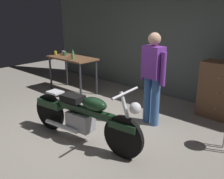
{
  "coord_description": "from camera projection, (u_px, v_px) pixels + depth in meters",
  "views": [
    {
      "loc": [
        2.99,
        -2.53,
        2.05
      ],
      "look_at": [
        0.06,
        0.7,
        0.65
      ],
      "focal_mm": 40.5,
      "sensor_mm": 36.0,
      "label": 1
    }
  ],
  "objects": [
    {
      "name": "mug_white_ceramic",
      "position": [
        63.0,
        53.0,
        6.63
      ],
      "size": [
        0.11,
        0.08,
        0.1
      ],
      "color": "white",
      "rests_on": "workbench"
    },
    {
      "name": "bottle",
      "position": [
        73.0,
        55.0,
        5.98
      ],
      "size": [
        0.06,
        0.06,
        0.24
      ],
      "color": "#4C8C4C",
      "rests_on": "workbench"
    },
    {
      "name": "mug_yellow_tall",
      "position": [
        56.0,
        53.0,
        6.56
      ],
      "size": [
        0.1,
        0.07,
        0.1
      ],
      "color": "yellow",
      "rests_on": "workbench"
    },
    {
      "name": "person_standing",
      "position": [
        153.0,
        75.0,
        4.47
      ],
      "size": [
        0.56,
        0.29,
        1.67
      ],
      "rotation": [
        0.0,
        0.0,
        2.93
      ],
      "color": "#375D9B",
      "rests_on": "ground_plane"
    },
    {
      "name": "workbench",
      "position": [
        72.0,
        62.0,
        6.31
      ],
      "size": [
        1.3,
        0.64,
        0.9
      ],
      "color": "brown",
      "rests_on": "ground_plane"
    },
    {
      "name": "wooden_dresser",
      "position": [
        222.0,
        91.0,
        4.84
      ],
      "size": [
        0.8,
        0.47,
        1.1
      ],
      "color": "brown",
      "rests_on": "ground_plane"
    },
    {
      "name": "back_wall",
      "position": [
        171.0,
        31.0,
        5.82
      ],
      "size": [
        8.0,
        0.12,
        3.1
      ],
      "primitive_type": "cube",
      "color": "#56605B",
      "rests_on": "ground_plane"
    },
    {
      "name": "mug_orange_travel",
      "position": [
        73.0,
        56.0,
        6.25
      ],
      "size": [
        0.1,
        0.07,
        0.09
      ],
      "color": "orange",
      "rests_on": "workbench"
    },
    {
      "name": "motorcycle",
      "position": [
        83.0,
        116.0,
        3.95
      ],
      "size": [
        2.18,
        0.63,
        1.0
      ],
      "rotation": [
        0.0,
        0.0,
        0.11
      ],
      "color": "black",
      "rests_on": "ground_plane"
    },
    {
      "name": "ground_plane",
      "position": [
        82.0,
        134.0,
        4.32
      ],
      "size": [
        12.0,
        12.0,
        0.0
      ],
      "primitive_type": "plane",
      "color": "gray"
    },
    {
      "name": "mug_green_speckled",
      "position": [
        65.0,
        53.0,
        6.5
      ],
      "size": [
        0.12,
        0.09,
        0.1
      ],
      "color": "#3D7F4C",
      "rests_on": "workbench"
    }
  ]
}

